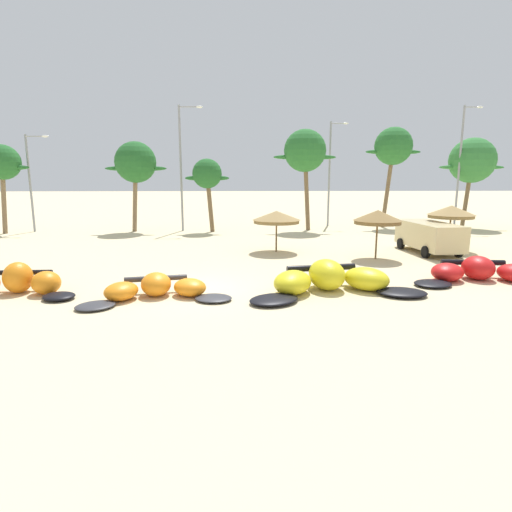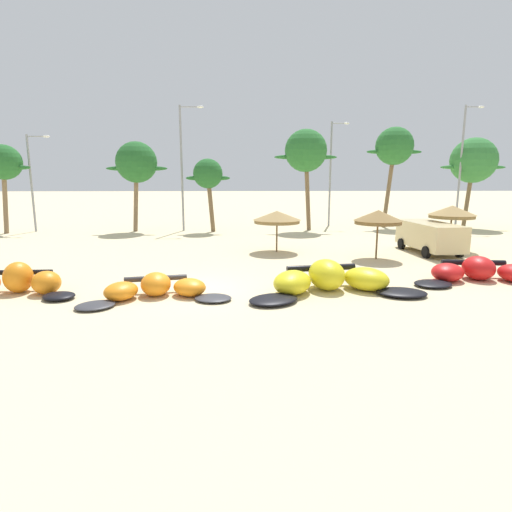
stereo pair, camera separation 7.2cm
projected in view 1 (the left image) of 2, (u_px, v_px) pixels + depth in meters
ground_plane at (193, 290)px, 16.82m from camera, size 260.00×260.00×0.00m
kite_left at (15, 283)px, 16.03m from camera, size 5.40×2.49×1.23m
kite_left_of_center at (156, 289)px, 15.64m from camera, size 5.74×3.18×0.90m
kite_center at (330, 280)px, 16.45m from camera, size 7.28×3.92×1.24m
kite_right_of_center at (481, 272)px, 18.14m from camera, size 6.74×3.41×1.06m
beach_umbrella_near_van at (277, 217)px, 25.10m from camera, size 2.93×2.93×2.52m
beach_umbrella_middle at (378, 217)px, 22.81m from camera, size 2.67×2.67×2.75m
beach_umbrella_near_palms at (451, 212)px, 25.56m from camera, size 2.83×2.83×2.82m
parked_van at (428, 235)px, 25.05m from camera, size 2.50×5.16×1.84m
palm_leftmost at (2, 163)px, 32.86m from camera, size 4.19×2.79×7.14m
palm_left at (136, 163)px, 34.26m from camera, size 5.09×3.39×7.49m
palm_left_of_gap at (207, 175)px, 34.20m from camera, size 3.68×2.45×6.08m
palm_center_left at (305, 152)px, 34.95m from camera, size 5.37×3.58×8.57m
palm_center_right at (393, 147)px, 37.09m from camera, size 5.05×3.37×9.00m
palm_right_of_gap at (472, 161)px, 36.94m from camera, size 6.00×4.00×8.05m
lamppost_west at (32, 177)px, 34.27m from camera, size 1.96×0.24×8.01m
lamppost_west_center at (183, 162)px, 34.65m from camera, size 2.05×0.24×10.40m
lamppost_east_center at (331, 169)px, 38.57m from camera, size 1.73×0.24×9.60m
lamppost_east at (461, 162)px, 35.99m from camera, size 1.69×0.24×10.61m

